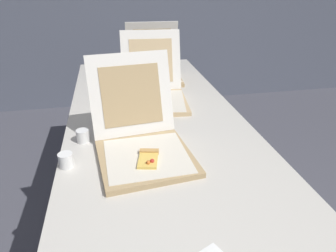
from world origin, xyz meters
TOP-DOWN VIEW (x-y plane):
  - table at (0.00, 0.64)m, footprint 0.88×2.33m
  - pizza_box_front at (-0.11, 0.35)m, footprint 0.41×0.51m
  - pizza_box_middle at (0.02, 0.92)m, footprint 0.40×0.51m
  - pizza_box_back at (0.09, 1.33)m, footprint 0.38×0.38m
  - cup_white_near_left at (-0.40, 0.32)m, footprint 0.06×0.06m
  - cup_white_mid at (-0.27, 0.75)m, footprint 0.06×0.06m
  - cup_white_near_center at (-0.35, 0.50)m, footprint 0.06×0.06m
  - cup_white_far at (-0.22, 1.04)m, footprint 0.06×0.06m

SIDE VIEW (x-z plane):
  - table at x=0.00m, z-range 0.33..1.08m
  - cup_white_near_left at x=-0.40m, z-range 0.75..0.81m
  - cup_white_mid at x=-0.27m, z-range 0.75..0.81m
  - cup_white_near_center at x=-0.35m, z-range 0.75..0.81m
  - cup_white_far at x=-0.22m, z-range 0.75..0.81m
  - pizza_box_front at x=-0.11m, z-range 0.62..0.99m
  - pizza_box_middle at x=0.02m, z-range 0.62..0.98m
  - pizza_box_back at x=0.09m, z-range 0.62..0.99m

